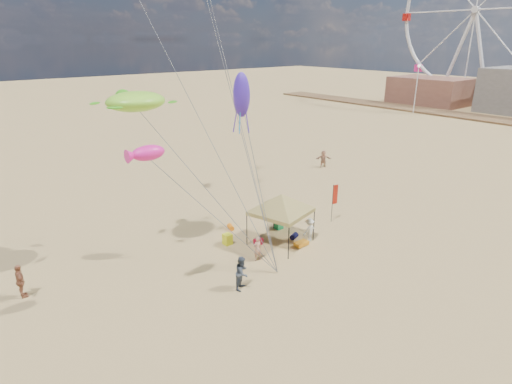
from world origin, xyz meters
TOP-DOWN VIEW (x-y plane):
  - ground at (0.00, 0.00)m, footprint 280.00×280.00m
  - canopy_tent at (2.17, 3.17)m, footprint 6.01×6.01m
  - feather_flag at (7.36, 3.28)m, footprint 0.43×0.11m
  - cooler_red at (0.91, 3.87)m, footprint 0.54×0.38m
  - cooler_blue at (4.34, 5.79)m, footprint 0.54×0.38m
  - bag_navy at (3.24, 3.02)m, footprint 0.69×0.54m
  - bag_orange at (0.86, 6.80)m, footprint 0.54×0.69m
  - chair_green at (3.52, 4.84)m, footprint 0.50×0.50m
  - chair_yellow at (-0.59, 5.14)m, footprint 0.50×0.50m
  - crate_grey at (2.92, 2.00)m, footprint 0.34×0.30m
  - beach_cart at (2.83, 1.95)m, footprint 0.90×0.50m
  - person_near_a at (-0.44, 2.33)m, footprint 0.57×0.39m
  - person_near_b at (-2.95, 0.52)m, footprint 1.12×1.05m
  - person_near_c at (3.72, 2.15)m, footprint 1.06×0.64m
  - person_far_a at (-12.04, 6.91)m, footprint 0.45×1.07m
  - person_far_c at (17.12, 13.08)m, footprint 1.61×1.36m
  - building_north at (67.00, 30.00)m, footprint 10.00×14.00m
  - lamp_north at (55.00, 26.00)m, footprint 0.50×0.50m
  - ferris_wheel at (72.00, 25.81)m, footprint 1.24×30.17m
  - turtle_kite at (-5.06, 6.93)m, footprint 3.46×2.90m
  - fish_kite at (-6.77, 2.22)m, footprint 1.73×1.30m
  - squid_kite at (-0.36, 3.80)m, footprint 0.98×0.98m

SIDE VIEW (x-z plane):
  - ground at x=0.00m, z-range 0.00..0.00m
  - crate_grey at x=2.92m, z-range 0.00..0.28m
  - bag_navy at x=3.24m, z-range 0.00..0.36m
  - bag_orange at x=0.86m, z-range 0.00..0.36m
  - cooler_red at x=0.91m, z-range 0.00..0.38m
  - cooler_blue at x=4.34m, z-range 0.00..0.38m
  - beach_cart at x=2.83m, z-range 0.08..0.32m
  - chair_green at x=3.52m, z-range 0.00..0.70m
  - chair_yellow at x=-0.59m, z-range 0.00..0.70m
  - person_near_a at x=-0.44m, z-range 0.00..1.52m
  - person_near_c at x=3.72m, z-range 0.00..1.60m
  - person_far_c at x=17.12m, z-range 0.00..1.74m
  - person_far_a at x=-12.04m, z-range 0.00..1.81m
  - person_near_b at x=-2.95m, z-range 0.00..1.84m
  - feather_flag at x=7.36m, z-range 0.48..3.30m
  - building_north at x=67.00m, z-range 0.00..5.20m
  - canopy_tent at x=2.17m, z-range 1.27..5.11m
  - lamp_north at x=55.00m, z-range 1.39..9.64m
  - fish_kite at x=-6.77m, z-range 7.25..7.94m
  - turtle_kite at x=-5.06m, z-range 8.65..9.72m
  - squid_kite at x=-0.36m, z-range 8.26..10.67m
  - ferris_wheel at x=72.00m, z-range -0.16..32.23m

